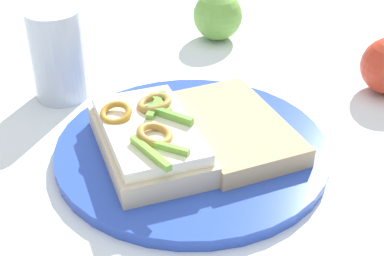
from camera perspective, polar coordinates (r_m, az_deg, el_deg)
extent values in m
plane|color=silver|center=(0.59, 0.00, -2.64)|extent=(2.00, 2.00, 0.00)
cylinder|color=blue|center=(0.59, 0.00, -2.15)|extent=(0.28, 0.28, 0.01)
cube|color=beige|center=(0.57, -4.28, -1.58)|extent=(0.15, 0.18, 0.02)
cube|color=#F3EACD|center=(0.56, -4.36, -0.14)|extent=(0.13, 0.16, 0.01)
torus|color=#BB8227|center=(0.57, -7.65, 1.49)|extent=(0.04, 0.04, 0.01)
torus|color=#AB833A|center=(0.58, -3.80, 2.49)|extent=(0.04, 0.04, 0.02)
torus|color=#AD8135|center=(0.53, -3.76, -0.65)|extent=(0.04, 0.04, 0.02)
cube|color=#6FB142|center=(0.56, -2.29, 1.32)|extent=(0.05, 0.03, 0.01)
cube|color=#84B13B|center=(0.58, -3.19, 2.51)|extent=(0.03, 0.04, 0.01)
cube|color=#6FA23C|center=(0.58, -3.61, 2.33)|extent=(0.01, 0.05, 0.01)
cube|color=#7CA844|center=(0.52, -2.46, -1.95)|extent=(0.04, 0.02, 0.01)
cube|color=#7FB93F|center=(0.51, -4.19, -2.52)|extent=(0.04, 0.05, 0.01)
cube|color=tan|center=(0.59, 4.10, 0.01)|extent=(0.16, 0.19, 0.02)
sphere|color=#6EA941|center=(0.83, 2.60, 11.21)|extent=(0.10, 0.10, 0.07)
cylinder|color=silver|center=(0.69, -13.32, 7.16)|extent=(0.06, 0.06, 0.11)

